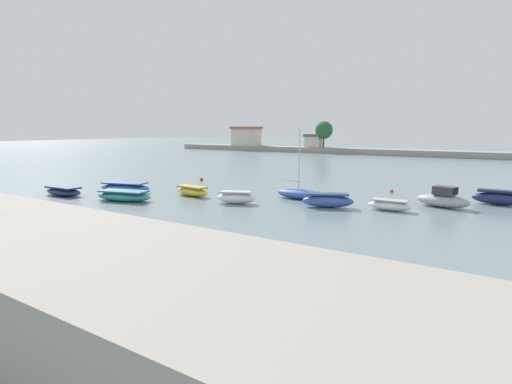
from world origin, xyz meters
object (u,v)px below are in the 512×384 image
Objects in this scene: moored_boat_0 at (63,191)px; moored_boat_6 at (328,201)px; moored_boat_9 at (500,198)px; moored_boat_5 at (300,194)px; moored_boat_8 at (443,199)px; mooring_buoy_1 at (126,183)px; moored_boat_3 at (192,191)px; mooring_buoy_0 at (201,179)px; mooring_buoy_2 at (392,191)px; moored_boat_4 at (236,198)px; moored_boat_2 at (124,196)px; moored_boat_1 at (125,188)px; moored_boat_7 at (389,205)px.

moored_boat_6 is (23.35, 8.32, 0.15)m from moored_boat_0.
moored_boat_9 reaches higher than moored_boat_0.
moored_boat_8 is at bearing 16.31° from moored_boat_5.
mooring_buoy_1 is at bearing 154.46° from moored_boat_6.
moored_boat_0 is at bearing -141.18° from moored_boat_3.
moored_boat_9 is (3.80, 3.69, -0.06)m from moored_boat_8.
mooring_buoy_2 is at bearing 9.14° from mooring_buoy_0.
moored_boat_0 is 1.09× the size of moored_boat_6.
mooring_buoy_0 is (-31.08, -1.81, -0.37)m from moored_boat_9.
moored_boat_0 is at bearing -154.59° from moored_boat_9.
moored_boat_0 is at bearing 175.08° from moored_boat_4.
moored_boat_6 is at bearing 17.39° from moored_boat_0.
moored_boat_4 is at bearing -9.66° from mooring_buoy_1.
moored_boat_2 is 12.98× the size of mooring_buoy_0.
mooring_buoy_1 is (-36.60, -8.59, -0.45)m from moored_boat_9.
moored_boat_8 reaches higher than moored_boat_9.
moored_boat_1 is 1.73× the size of moored_boat_7.
moored_boat_7 is (8.25, -0.92, -0.07)m from moored_boat_5.
moored_boat_4 is at bearing -10.78° from moored_boat_1.
moored_boat_3 is 12.54× the size of mooring_buoy_2.
moored_boat_1 is at bearing -158.99° from moored_boat_9.
moored_boat_0 is at bearing -143.58° from moored_boat_8.
moored_boat_5 is 1.92× the size of moored_boat_7.
moored_boat_6 is 10.86m from mooring_buoy_2.
moored_boat_1 is 1.62× the size of moored_boat_4.
moored_boat_5 is 1.51× the size of moored_boat_6.
moored_boat_3 is 9.45× the size of mooring_buoy_0.
moored_boat_3 is 19.59m from mooring_buoy_2.
moored_boat_2 is at bearing -114.81° from moored_boat_3.
moored_boat_3 is at bearing 146.54° from moored_boat_4.
moored_boat_7 is 4.95m from moored_boat_8.
moored_boat_1 is 5.07m from moored_boat_2.
mooring_buoy_1 is 29.14m from mooring_buoy_2.
mooring_buoy_1 is (-4.99, 4.14, -0.35)m from moored_boat_1.
moored_boat_8 is (27.81, 9.04, 0.16)m from moored_boat_1.
mooring_buoy_0 is at bearing 117.40° from moored_boat_4.
moored_boat_4 is 1.07× the size of moored_boat_7.
moored_boat_0 is 22.35m from moored_boat_5.
moored_boat_6 reaches higher than moored_boat_0.
moored_boat_8 reaches higher than moored_boat_0.
moored_boat_7 is at bearing -117.92° from moored_boat_8.
moored_boat_5 reaches higher than mooring_buoy_1.
moored_boat_1 is at bearing -149.17° from moored_boat_8.
moored_boat_3 is 11.04m from mooring_buoy_0.
moored_boat_9 is 31.14m from mooring_buoy_0.
moored_boat_4 reaches higher than moored_boat_2.
moored_boat_7 is 0.79× the size of moored_boat_9.
moored_boat_5 is at bearing -153.37° from moored_boat_8.
moored_boat_3 reaches higher than moored_boat_0.
mooring_buoy_1 is at bearing -129.11° from mooring_buoy_0.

